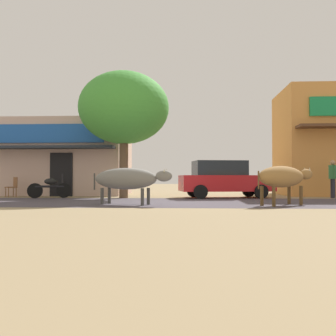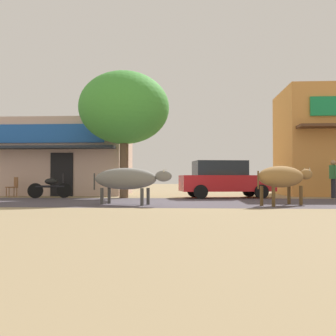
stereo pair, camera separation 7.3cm
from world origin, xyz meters
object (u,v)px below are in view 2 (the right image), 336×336
cow_far_dark (283,177)px  parked_hatchback_car (224,179)px  cow_near_brown (127,179)px  pedestrian_by_shop (333,176)px  parked_motorcycle (51,187)px  cafe_chair_near_tree (13,186)px  roadside_tree (124,108)px

cow_far_dark → parked_hatchback_car: bearing=108.0°
cow_near_brown → cow_far_dark: 5.10m
cow_far_dark → pedestrian_by_shop: (3.25, 4.56, 0.07)m
pedestrian_by_shop → parked_motorcycle: bearing=-177.2°
cafe_chair_near_tree → parked_motorcycle: bearing=-22.9°
parked_hatchback_car → parked_motorcycle: (-7.64, -0.63, -0.36)m
roadside_tree → parked_hatchback_car: (4.44, 0.34, -3.14)m
parked_hatchback_car → cow_near_brown: bearing=-128.5°
parked_motorcycle → cow_far_dark: bearing=-23.4°
roadside_tree → cow_near_brown: 5.30m
parked_motorcycle → roadside_tree: bearing=5.2°
roadside_tree → cow_far_dark: bearing=-35.6°
parked_hatchback_car → pedestrian_by_shop: size_ratio=2.56×
cafe_chair_near_tree → cow_far_dark: bearing=-23.3°
cow_far_dark → pedestrian_by_shop: pedestrian_by_shop is taller
parked_hatchback_car → parked_motorcycle: size_ratio=2.42×
parked_motorcycle → cafe_chair_near_tree: parked_motorcycle is taller
parked_motorcycle → cafe_chair_near_tree: size_ratio=1.92×
parked_hatchback_car → cow_far_dark: 4.82m
cow_near_brown → cafe_chair_near_tree: cow_near_brown is taller
roadside_tree → cow_near_brown: bearing=-78.8°
parked_hatchback_car → cow_near_brown: (-3.61, -4.54, 0.01)m
cow_near_brown → pedestrian_by_shop: 9.49m
cafe_chair_near_tree → parked_hatchback_car: bearing=-1.5°
parked_hatchback_car → pedestrian_by_shop: bearing=-0.3°
parked_motorcycle → cow_near_brown: cow_near_brown is taller
parked_motorcycle → cow_far_dark: size_ratio=0.76×
cow_far_dark → parked_motorcycle: bearing=156.6°
parked_hatchback_car → cow_far_dark: parked_hatchback_car is taller
parked_motorcycle → cow_far_dark: 9.96m
parked_hatchback_car → parked_motorcycle: 7.68m
parked_motorcycle → cow_near_brown: 5.63m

